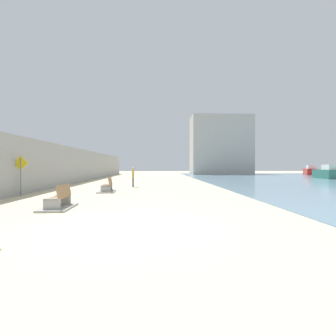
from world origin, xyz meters
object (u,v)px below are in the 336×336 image
at_px(bench_far, 107,188).
at_px(pedestrian_sign, 21,171).
at_px(boat_mid_bay, 329,173).
at_px(bench_near, 59,203).
at_px(person_walking, 133,176).
at_px(boat_far_left, 310,171).

xyz_separation_m(bench_far, pedestrian_sign, (-4.50, -2.26, 1.21)).
bearing_deg(pedestrian_sign, boat_mid_bay, 31.67).
relative_size(bench_near, bench_far, 0.98).
height_order(bench_far, pedestrian_sign, pedestrian_sign).
height_order(person_walking, boat_far_left, boat_far_left).
relative_size(bench_far, boat_far_left, 0.30).
xyz_separation_m(bench_far, person_walking, (1.37, 3.89, 0.70)).
height_order(boat_far_left, pedestrian_sign, pedestrian_sign).
bearing_deg(boat_far_left, bench_far, -135.67).
relative_size(bench_far, pedestrian_sign, 0.94).
distance_m(person_walking, pedestrian_sign, 8.52).
distance_m(bench_far, person_walking, 4.18).
height_order(bench_far, boat_far_left, boat_far_left).
xyz_separation_m(bench_near, boat_mid_bay, (26.94, 23.56, 0.53)).
height_order(person_walking, boat_mid_bay, boat_mid_bay).
relative_size(bench_near, boat_far_left, 0.29).
bearing_deg(boat_mid_bay, boat_far_left, 67.11).
bearing_deg(bench_far, pedestrian_sign, -153.30).
distance_m(bench_far, boat_mid_bay, 31.12).
bearing_deg(boat_mid_bay, bench_far, -147.53).
relative_size(person_walking, pedestrian_sign, 0.69).
distance_m(bench_near, boat_mid_bay, 35.79).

